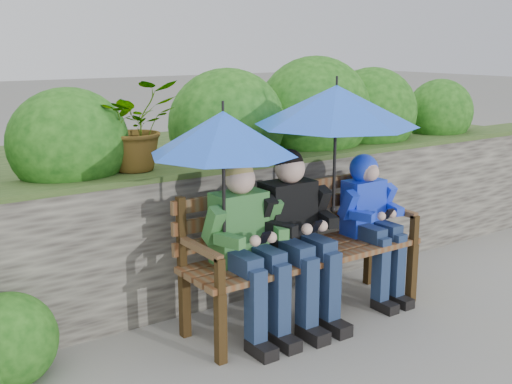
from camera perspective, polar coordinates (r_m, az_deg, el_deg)
ground at (r=4.39m, az=0.76°, el=-12.41°), size 60.00×60.00×0.00m
garden_backdrop at (r=5.50m, az=-8.68°, el=-0.48°), size 8.00×2.88×1.83m
park_bench at (r=4.50m, az=3.82°, el=-4.45°), size 1.79×0.52×0.94m
boy_left at (r=4.12m, az=-0.74°, el=-4.37°), size 0.52×0.60×1.17m
boy_middle at (r=4.34m, az=3.68°, el=-3.30°), size 0.54×0.63×1.20m
boy_right at (r=4.82m, az=10.19°, el=-1.88°), size 0.46×0.56×1.09m
umbrella_left at (r=3.86m, az=-2.94°, el=5.24°), size 0.91×0.91×0.85m
umbrella_right at (r=4.43m, az=7.14°, el=7.63°), size 1.13×1.13×0.95m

